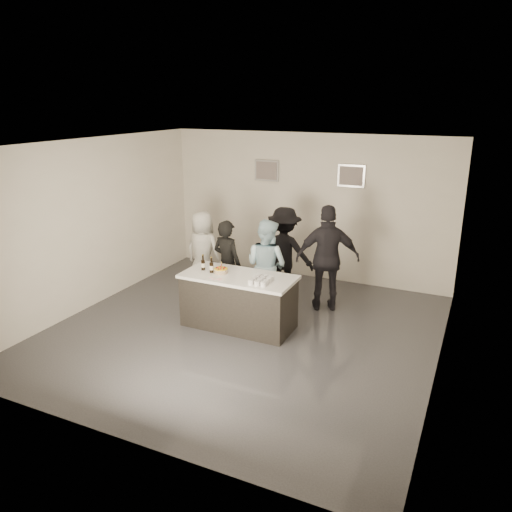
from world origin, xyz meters
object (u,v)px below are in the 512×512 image
beer_bottle_b (211,265)px  person_main_blue (267,265)px  bar_counter (239,301)px  person_guest_left (203,251)px  person_guest_right (328,258)px  person_guest_back (284,252)px  cake (221,271)px  beer_bottle_a (203,263)px  person_main_black (227,264)px

beer_bottle_b → person_main_blue: size_ratio=0.16×
bar_counter → person_main_blue: person_main_blue is taller
person_guest_left → person_guest_right: person_guest_right is taller
person_guest_back → person_guest_left: bearing=6.0°
cake → beer_bottle_a: 0.35m
bar_counter → person_guest_back: person_guest_back is taller
person_guest_right → bar_counter: bearing=27.8°
person_guest_right → person_main_black: bearing=-2.8°
person_guest_left → person_guest_right: bearing=-172.4°
beer_bottle_a → person_main_black: 0.76m
cake → beer_bottle_b: (-0.15, -0.04, 0.09)m
bar_counter → person_main_black: (-0.59, 0.72, 0.35)m
cake → person_guest_right: (1.41, 1.34, 0.02)m
bar_counter → person_guest_back: 1.65m
beer_bottle_b → person_main_black: size_ratio=0.16×
beer_bottle_b → person_guest_left: 1.64m
person_guest_right → person_guest_back: person_guest_right is taller
cake → person_main_blue: person_main_blue is taller
person_main_black → person_guest_back: bearing=-119.4°
beer_bottle_a → person_guest_right: size_ratio=0.14×
beer_bottle_b → person_guest_right: person_guest_right is taller
person_guest_right → person_guest_left: bearing=-20.9°
person_main_black → person_guest_back: person_guest_back is taller
beer_bottle_b → person_guest_right: size_ratio=0.14×
person_guest_right → person_main_blue: bearing=3.2°
person_main_black → person_guest_back: size_ratio=0.93×
person_main_black → person_main_blue: person_main_blue is taller
person_guest_left → person_guest_back: bearing=-161.7°
beer_bottle_b → person_guest_back: (0.62, 1.65, -0.16)m
person_main_blue → beer_bottle_b: bearing=71.2°
cake → beer_bottle_b: size_ratio=0.88×
cake → person_guest_left: 1.68m
beer_bottle_b → person_guest_right: (1.56, 1.38, -0.08)m
beer_bottle_a → beer_bottle_b: 0.20m
beer_bottle_a → person_guest_right: (1.75, 1.33, -0.08)m
person_guest_left → person_main_black: bearing=153.1°
cake → person_guest_back: 1.68m
beer_bottle_a → cake: bearing=-1.7°
beer_bottle_b → person_main_black: 0.82m
person_main_black → cake: bearing=121.9°
person_main_blue → person_guest_right: 1.08m
cake → bar_counter: bearing=3.0°
beer_bottle_a → beer_bottle_b: bearing=-15.9°
person_main_black → person_guest_right: 1.79m
cake → person_guest_back: (0.47, 1.61, -0.07)m
bar_counter → person_guest_left: bearing=138.6°
beer_bottle_a → beer_bottle_b: same height
bar_counter → beer_bottle_b: bearing=-172.5°
person_guest_left → person_main_blue: bearing=171.5°
bar_counter → beer_bottle_a: 0.87m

